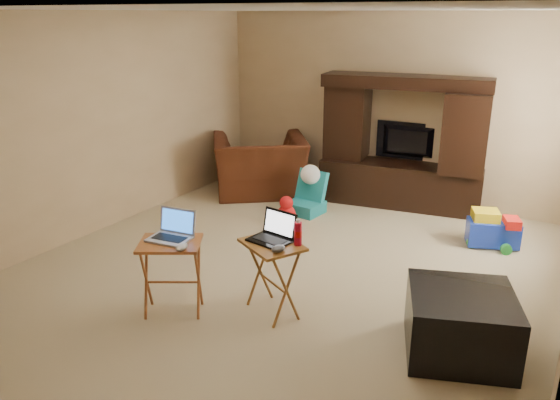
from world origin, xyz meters
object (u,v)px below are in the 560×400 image
Objects in this scene: entertainment_center at (402,142)px; child_rocker at (306,193)px; recliner at (260,166)px; laptop_left at (169,227)px; mouse_right at (278,249)px; water_bottle at (298,234)px; mouse_left at (182,247)px; ottoman at (460,324)px; television at (407,142)px; plush_toy at (286,210)px; laptop_right at (269,228)px; tray_table_right at (272,278)px; push_toy at (493,229)px; tray_table_left at (172,278)px.

entertainment_center is 1.44m from child_rocker.
recliner is 3.68× the size of laptop_left.
mouse_right is 0.22m from water_bottle.
water_bottle is (0.75, 0.58, 0.06)m from mouse_left.
ottoman is at bearing 19.15° from mouse_left.
plush_toy is at bearing 53.18° from television.
mouse_right is (1.06, -2.46, 0.40)m from child_rocker.
laptop_right is (0.73, 0.42, -0.01)m from laptop_left.
recliner is (-1.88, -0.75, -0.42)m from television.
recliner is at bearing -172.83° from entertainment_center.
television is at bearing 58.57° from plush_toy.
child_rocker is (-0.93, -1.14, -0.55)m from television.
entertainment_center is at bearing 117.56° from tray_table_right.
ottoman is 2.24m from mouse_left.
television reaches higher than plush_toy.
tray_table_left is (-2.10, -2.89, 0.12)m from push_toy.
tray_table_right reaches higher than child_rocker.
television is 4.01m from tray_table_left.
water_bottle is at bearing 70.71° from mouse_right.
laptop_left reaches higher than mouse_left.
water_bottle is at bearing -57.44° from child_rocker.
mouse_right reaches higher than tray_table_left.
entertainment_center is 15.97× the size of mouse_right.
laptop_right is 0.25m from water_bottle.
mouse_left reaches higher than plush_toy.
television is 2.54× the size of laptop_left.
recliner is 3.31m from tray_table_right.
water_bottle reaches higher than plush_toy.
mouse_left is at bearing -76.39° from child_rocker.
mouse_right reaches higher than child_rocker.
tray_table_left is at bearing -110.35° from entertainment_center.
tray_table_left is 5.00× the size of mouse_right.
ottoman is at bearing -14.68° from tray_table_left.
plush_toy is at bearing -88.75° from child_rocker.
tray_table_right is at bearing 86.99° from recliner.
tray_table_left is at bearing -138.18° from laptop_right.
mouse_right is (-1.40, -0.34, 0.43)m from ottoman.
television is at bearing 92.09° from mouse_right.
laptop_left is (-0.77, -0.40, 0.45)m from tray_table_right.
laptop_right is at bearing 45.71° from mouse_left.
television reaches higher than push_toy.
child_rocker is (-0.93, -0.94, -0.59)m from entertainment_center.
tray_table_right is at bearing -62.34° from child_rocker.
laptop_left is (-0.03, 0.03, 0.45)m from tray_table_left.
entertainment_center reaches higher than laptop_right.
plush_toy is (-0.96, -1.57, -0.65)m from television.
water_bottle reaches higher than recliner.
laptop_left reaches higher than plush_toy.
mouse_left is at bearing -107.34° from entertainment_center.
mouse_right is at bearing -136.72° from push_toy.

